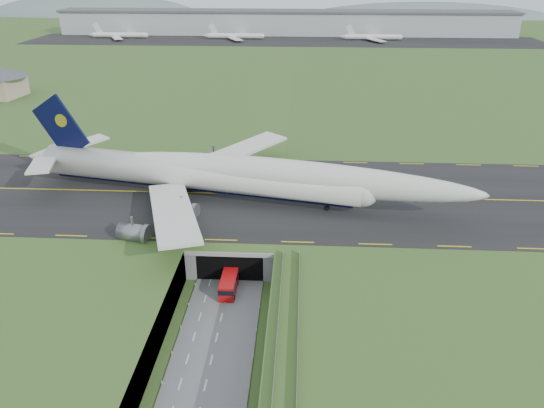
{
  "coord_description": "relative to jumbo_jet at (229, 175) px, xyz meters",
  "views": [
    {
      "loc": [
        12.21,
        -72.28,
        52.94
      ],
      "look_at": [
        6.89,
        20.0,
        9.94
      ],
      "focal_mm": 35.0,
      "sensor_mm": 36.0,
      "label": 1
    }
  ],
  "objects": [
    {
      "name": "airfield_deck",
      "position": [
        2.8,
        -29.96,
        -8.68
      ],
      "size": [
        800.0,
        800.0,
        6.0
      ],
      "primitive_type": "cube",
      "color": "gray",
      "rests_on": "ground"
    },
    {
      "name": "taxiway",
      "position": [
        2.8,
        3.04,
        -5.59
      ],
      "size": [
        800.0,
        44.0,
        0.18
      ],
      "primitive_type": "cube",
      "color": "black",
      "rests_on": "airfield_deck"
    },
    {
      "name": "shuttle_tram",
      "position": [
        3.05,
        -25.53,
        -10.1
      ],
      "size": [
        2.76,
        7.02,
        2.87
      ],
      "rotation": [
        0.0,
        0.0,
        -0.01
      ],
      "color": "#B80C0E",
      "rests_on": "ground"
    },
    {
      "name": "distant_hills",
      "position": [
        67.18,
        400.04,
        -15.68
      ],
      "size": [
        700.0,
        91.0,
        60.0
      ],
      "color": "slate",
      "rests_on": "ground"
    },
    {
      "name": "cargo_terminal",
      "position": [
        2.54,
        269.45,
        2.28
      ],
      "size": [
        320.0,
        67.0,
        15.6
      ],
      "color": "#B2B2B2",
      "rests_on": "ground"
    },
    {
      "name": "tunnel_portal",
      "position": [
        2.8,
        -13.25,
        -8.35
      ],
      "size": [
        17.0,
        22.3,
        6.0
      ],
      "color": "gray",
      "rests_on": "ground"
    },
    {
      "name": "guideway",
      "position": [
        13.8,
        -49.07,
        -6.36
      ],
      "size": [
        3.0,
        53.0,
        7.05
      ],
      "color": "#A8A8A3",
      "rests_on": "ground"
    },
    {
      "name": "trench_road",
      "position": [
        2.8,
        -37.46,
        -11.58
      ],
      "size": [
        12.0,
        75.0,
        0.2
      ],
      "primitive_type": "cube",
      "color": "slate",
      "rests_on": "ground"
    },
    {
      "name": "ground",
      "position": [
        2.8,
        -29.96,
        -11.68
      ],
      "size": [
        900.0,
        900.0,
        0.0
      ],
      "primitive_type": "plane",
      "color": "#395C25",
      "rests_on": "ground"
    },
    {
      "name": "jumbo_jet",
      "position": [
        0.0,
        0.0,
        0.0
      ],
      "size": [
        99.65,
        62.33,
        21.06
      ],
      "rotation": [
        0.0,
        0.0,
        -0.21
      ],
      "color": "silver",
      "rests_on": "ground"
    }
  ]
}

